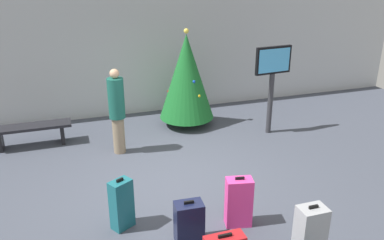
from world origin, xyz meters
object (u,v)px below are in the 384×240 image
object	(u,v)px
flight_info_kiosk	(272,73)
suitcase_3	(310,233)
holiday_tree	(186,77)
traveller_0	(117,110)
suitcase_4	(189,223)
waiting_bench	(31,130)
suitcase_6	(122,204)
suitcase_1	(239,202)

from	to	relation	value
flight_info_kiosk	suitcase_3	size ratio (longest dim) A/B	2.50
holiday_tree	traveller_0	world-z (taller)	holiday_tree
holiday_tree	suitcase_3	bearing A→B (deg)	-89.03
suitcase_3	suitcase_4	distance (m)	1.64
holiday_tree	suitcase_3	world-z (taller)	holiday_tree
waiting_bench	suitcase_4	size ratio (longest dim) A/B	2.52
waiting_bench	traveller_0	xyz separation A→B (m)	(1.76, -0.92, 0.59)
holiday_tree	suitcase_6	xyz separation A→B (m)	(-2.17, -3.63, -0.83)
holiday_tree	flight_info_kiosk	size ratio (longest dim) A/B	1.16
flight_info_kiosk	traveller_0	world-z (taller)	flight_info_kiosk
traveller_0	suitcase_1	distance (m)	3.40
flight_info_kiosk	suitcase_3	bearing A→B (deg)	-111.72
waiting_bench	traveller_0	world-z (taller)	traveller_0
holiday_tree	suitcase_4	distance (m)	4.56
holiday_tree	suitcase_4	xyz separation A→B (m)	(-1.33, -4.27, -0.91)
traveller_0	suitcase_4	size ratio (longest dim) A/B	2.70
holiday_tree	suitcase_4	bearing A→B (deg)	-107.32
holiday_tree	suitcase_3	size ratio (longest dim) A/B	2.89
suitcase_4	suitcase_1	bearing A→B (deg)	10.29
suitcase_6	suitcase_3	bearing A→B (deg)	-32.85
waiting_bench	suitcase_3	bearing A→B (deg)	-53.61
waiting_bench	holiday_tree	bearing A→B (deg)	1.89
waiting_bench	suitcase_6	distance (m)	3.78
holiday_tree	suitcase_6	bearing A→B (deg)	-120.90
flight_info_kiosk	waiting_bench	size ratio (longest dim) A/B	1.21
suitcase_1	suitcase_6	world-z (taller)	suitcase_6
flight_info_kiosk	suitcase_6	size ratio (longest dim) A/B	2.47
flight_info_kiosk	waiting_bench	distance (m)	5.46
suitcase_1	suitcase_4	size ratio (longest dim) A/B	1.22
traveller_0	suitcase_4	bearing A→B (deg)	-81.41
suitcase_4	flight_info_kiosk	bearing A→B (deg)	46.63
traveller_0	suitcase_1	world-z (taller)	traveller_0
waiting_bench	suitcase_3	size ratio (longest dim) A/B	2.06
suitcase_4	suitcase_6	distance (m)	1.06
traveller_0	suitcase_3	size ratio (longest dim) A/B	2.21
flight_info_kiosk	suitcase_6	xyz separation A→B (m)	(-3.86, -2.56, -1.04)
suitcase_1	suitcase_6	bearing A→B (deg)	163.80
holiday_tree	suitcase_3	xyz separation A→B (m)	(0.09, -5.09, -0.84)
suitcase_1	suitcase_3	bearing A→B (deg)	-58.93
holiday_tree	traveller_0	xyz separation A→B (m)	(-1.82, -1.03, -0.27)
suitcase_1	waiting_bench	bearing A→B (deg)	127.59
holiday_tree	traveller_0	bearing A→B (deg)	-150.40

